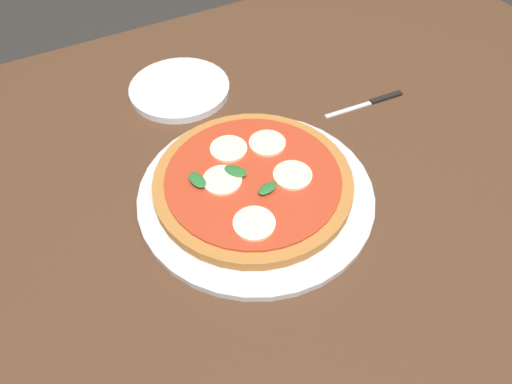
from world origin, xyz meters
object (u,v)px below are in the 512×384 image
Objects in this scene: knife at (374,101)px; dining_table at (285,197)px; serving_tray at (256,194)px; plate_white at (180,89)px; pizza at (253,181)px.

dining_table is at bearing 15.26° from knife.
serving_tray is 0.33m from knife.
plate_white is at bearing -89.56° from serving_tray.
pizza reaches higher than knife.
knife is (-0.32, 0.21, -0.00)m from plate_white.
dining_table is 0.30m from plate_white.
plate_white is at bearing -89.32° from pizza.
pizza is 0.33m from knife.
plate_white is at bearing -33.60° from knife.
serving_tray is 1.18× the size of pizza.
serving_tray is at bearing 84.60° from pizza.
knife reaches higher than dining_table.
serving_tray is 2.19× the size of knife.
serving_tray is at bearing 24.38° from dining_table.
dining_table is 7.78× the size of plate_white.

